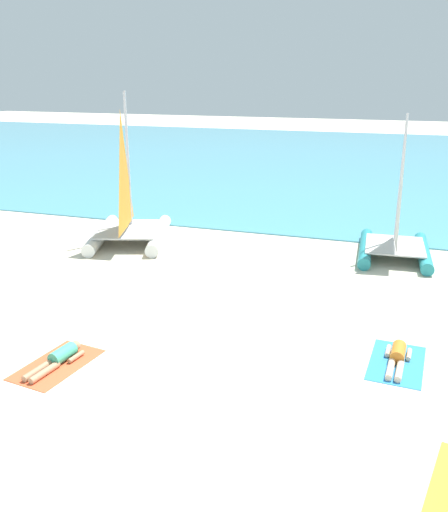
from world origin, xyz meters
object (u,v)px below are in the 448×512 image
(sailboat_white, at_px, (129,221))
(sailboat_teal, at_px, (396,237))
(towel_center_left, at_px, (57,365))
(towel_center_right, at_px, (397,363))
(sunbather_center_right, at_px, (397,356))
(sunbather_center_left, at_px, (59,358))

(sailboat_white, bearing_deg, sailboat_teal, -10.45)
(sailboat_teal, bearing_deg, towel_center_left, -126.80)
(sailboat_teal, relative_size, towel_center_right, 2.46)
(sailboat_teal, bearing_deg, sunbather_center_right, -90.50)
(towel_center_left, bearing_deg, sunbather_center_right, 19.48)
(sailboat_white, xyz_separation_m, towel_center_right, (9.59, -6.18, -0.78))
(sailboat_white, height_order, towel_center_left, sailboat_white)
(sailboat_white, height_order, towel_center_right, sailboat_white)
(towel_center_left, distance_m, sunbather_center_left, 0.14)
(towel_center_left, xyz_separation_m, towel_center_right, (6.83, 2.35, 0.00))
(sailboat_teal, xyz_separation_m, towel_center_right, (0.31, -7.38, -0.69))
(sailboat_teal, xyz_separation_m, sunbather_center_left, (-6.51, -9.67, -0.57))
(towel_center_right, distance_m, sunbather_center_right, 0.14)
(sailboat_white, bearing_deg, towel_center_left, -89.95)
(sailboat_teal, height_order, towel_center_right, sailboat_teal)
(sailboat_teal, distance_m, sunbather_center_left, 11.67)
(towel_center_right, bearing_deg, sunbather_center_right, 86.39)
(sunbather_center_left, bearing_deg, sunbather_center_right, 26.48)
(sailboat_white, bearing_deg, sunbather_center_right, -50.36)
(sailboat_teal, height_order, sunbather_center_right, sailboat_teal)
(sunbather_center_left, relative_size, towel_center_right, 0.83)
(sailboat_white, relative_size, sunbather_center_left, 3.39)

